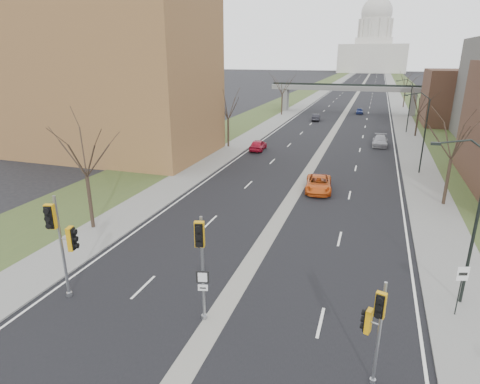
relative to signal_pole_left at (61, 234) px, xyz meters
The scene contains 29 objects.
ground 8.98m from the signal_pole_left, ahead, with size 700.00×700.00×0.00m, color black.
road_surface 150.44m from the signal_pole_left, 86.90° to the left, with size 20.00×600.00×0.01m, color black.
median_strip 150.44m from the signal_pole_left, 86.90° to the left, with size 1.20×600.00×0.02m, color gray.
sidewalk_right 151.56m from the signal_pole_left, 82.36° to the left, with size 4.00×600.00×0.12m, color gray.
sidewalk_left 150.27m from the signal_pole_left, 91.48° to the left, with size 4.00×600.00×0.12m, color gray.
grass_verge_right 152.47m from the signal_pole_left, 80.13° to the left, with size 8.00×600.00×0.10m, color #2F401D.
grass_verge_left 150.54m from the signal_pole_left, 93.76° to the left, with size 8.00×600.00×0.10m, color #2F401D.
apartment_building 35.79m from the signal_pole_left, 120.63° to the left, with size 25.00×16.00×22.00m, color olive.
commercial_block_far 76.38m from the signal_pole_left, 66.76° to the left, with size 14.00×14.00×10.00m, color #4F3225.
pedestrian_bridge 80.59m from the signal_pole_left, 84.21° to the left, with size 34.00×3.00×6.45m.
capitol 320.61m from the signal_pole_left, 88.54° to the left, with size 48.00×42.00×55.75m.
streetlight_near 20.34m from the signal_pole_left, 17.88° to the left, with size 2.61×0.20×8.70m.
streetlight_mid 37.56m from the signal_pole_left, 59.27° to the left, with size 2.61×0.20×8.70m.
streetlight_far 61.31m from the signal_pole_left, 71.80° to the left, with size 2.61×0.20×8.70m.
tree_left_a 9.92m from the signal_pole_left, 120.78° to the left, with size 7.20×7.20×9.40m.
tree_left_b 38.55m from the signal_pole_left, 97.27° to the left, with size 6.75×6.75×8.81m.
tree_left_c 72.41m from the signal_pole_left, 93.86° to the left, with size 7.65×7.65×9.99m.
tree_right_a 30.76m from the signal_pole_left, 46.37° to the left, with size 7.20×7.20×9.40m.
tree_right_b 59.11m from the signal_pole_left, 69.04° to the left, with size 6.30×6.30×8.22m.
tree_right_c 97.54m from the signal_pole_left, 77.48° to the left, with size 7.65×7.65×9.99m.
signal_pole_left is the anchor object (origin of this frame).
signal_pole_median 7.65m from the signal_pole_left, ahead, with size 0.72×0.93×5.53m.
signal_pole_right 15.49m from the signal_pole_left, ahead, with size 0.78×1.00×4.64m.
speed_limit_sign 20.16m from the signal_pole_left, 13.97° to the left, with size 0.56×0.22×2.71m.
car_left_near 37.70m from the signal_pole_left, 90.42° to the left, with size 1.78×4.43×1.51m, color #A61329.
car_left_far 66.95m from the signal_pole_left, 87.03° to the left, with size 1.41×4.05×1.33m, color black.
car_right_near 24.92m from the signal_pole_left, 65.81° to the left, with size 2.40×5.21×1.45m, color #CE5416.
car_right_mid 48.67m from the signal_pole_left, 71.14° to the left, with size 2.07×5.08×1.48m, color gray.
car_right_far 80.77m from the signal_pole_left, 81.99° to the left, with size 1.50×3.73×1.27m, color navy.
Camera 1 is at (6.50, -15.01, 12.52)m, focal length 30.00 mm.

